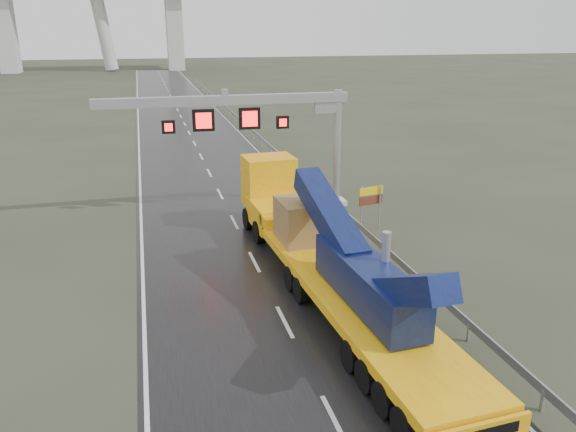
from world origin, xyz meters
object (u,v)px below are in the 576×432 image
object	(u,v)px
sign_gantry	(261,119)
heavy_haul_truck	(315,238)
exit_sign_pair	(371,200)
striped_barrier	(313,189)

from	to	relation	value
sign_gantry	heavy_haul_truck	xyz separation A→B (m)	(0.21, -10.29, -3.73)
heavy_haul_truck	exit_sign_pair	bearing A→B (deg)	43.26
sign_gantry	heavy_haul_truck	size ratio (longest dim) A/B	0.72
heavy_haul_truck	striped_barrier	xyz separation A→B (m)	(3.68, 12.30, -1.38)
sign_gantry	heavy_haul_truck	distance (m)	10.95
striped_barrier	exit_sign_pair	bearing A→B (deg)	-88.86
exit_sign_pair	sign_gantry	bearing A→B (deg)	121.17
heavy_haul_truck	exit_sign_pair	xyz separation A→B (m)	(4.78, 5.06, -0.07)
striped_barrier	heavy_haul_truck	bearing A→B (deg)	-114.17
sign_gantry	exit_sign_pair	size ratio (longest dim) A/B	5.76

